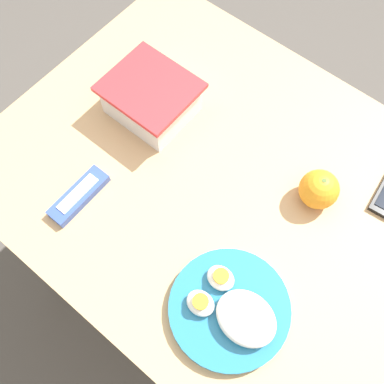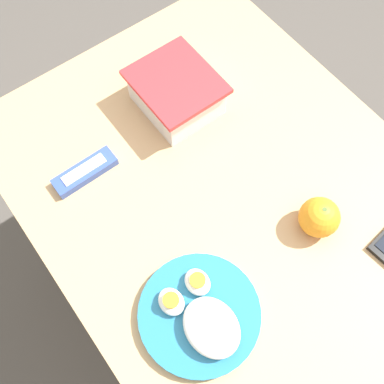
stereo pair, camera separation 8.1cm
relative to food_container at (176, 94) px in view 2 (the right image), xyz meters
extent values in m
plane|color=#4C4742|center=(0.28, -0.04, -0.80)|extent=(10.00, 10.00, 0.00)
cube|color=tan|center=(0.28, -0.04, -0.05)|extent=(1.04, 0.70, 0.03)
cylinder|color=#A07D56|center=(-0.18, -0.33, -0.43)|extent=(0.04, 0.04, 0.73)
cylinder|color=#A07D56|center=(-0.18, 0.26, -0.43)|extent=(0.04, 0.04, 0.73)
cube|color=white|center=(0.00, 0.00, 0.00)|extent=(0.15, 0.13, 0.07)
cube|color=beige|center=(0.00, 0.00, -0.01)|extent=(0.14, 0.12, 0.05)
cube|color=red|center=(0.00, 0.00, 0.04)|extent=(0.17, 0.15, 0.01)
ellipsoid|color=gray|center=(0.00, -0.01, 0.00)|extent=(0.05, 0.05, 0.03)
sphere|color=orange|center=(0.36, 0.04, 0.00)|extent=(0.07, 0.07, 0.07)
cylinder|color=#4C662D|center=(0.36, 0.04, 0.04)|extent=(0.01, 0.01, 0.00)
cylinder|color=teal|center=(0.36, -0.22, -0.03)|extent=(0.20, 0.20, 0.02)
ellipsoid|color=white|center=(0.40, -0.22, 0.00)|extent=(0.10, 0.08, 0.04)
ellipsoid|color=white|center=(0.32, -0.25, -0.01)|extent=(0.05, 0.04, 0.02)
cylinder|color=#F4A823|center=(0.32, -0.25, 0.01)|extent=(0.03, 0.03, 0.01)
ellipsoid|color=white|center=(0.32, -0.19, -0.01)|extent=(0.05, 0.04, 0.02)
cylinder|color=#F4A823|center=(0.32, -0.19, 0.01)|extent=(0.03, 0.03, 0.01)
cube|color=#334C9E|center=(0.03, -0.23, -0.03)|extent=(0.04, 0.13, 0.02)
cube|color=white|center=(0.03, -0.23, -0.02)|extent=(0.02, 0.09, 0.00)
camera|label=1|loc=(0.40, -0.36, 0.73)|focal=42.00mm
camera|label=2|loc=(0.46, -0.31, 0.73)|focal=42.00mm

